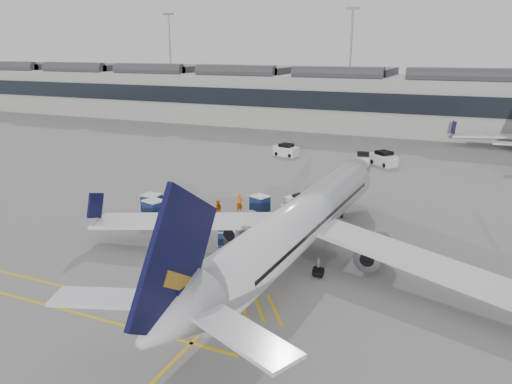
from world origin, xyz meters
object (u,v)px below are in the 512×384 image
at_px(ramp_agent_a, 240,204).
at_px(ramp_agent_b, 218,209).
at_px(airliner_main, 297,226).
at_px(belt_loader, 300,209).
at_px(pushback_tug, 170,232).
at_px(baggage_cart_a, 260,204).

bearing_deg(ramp_agent_a, ramp_agent_b, -171.41).
xyz_separation_m(ramp_agent_a, ramp_agent_b, (-1.21, -2.48, -0.03)).
distance_m(airliner_main, ramp_agent_a, 13.31).
relative_size(belt_loader, pushback_tug, 2.05).
bearing_deg(belt_loader, ramp_agent_b, -127.24).
relative_size(baggage_cart_a, pushback_tug, 0.84).
height_order(belt_loader, pushback_tug, belt_loader).
relative_size(airliner_main, belt_loader, 7.25).
bearing_deg(baggage_cart_a, belt_loader, 37.84).
xyz_separation_m(belt_loader, ramp_agent_a, (-5.86, -1.98, 0.37)).
xyz_separation_m(airliner_main, ramp_agent_a, (-9.39, 9.21, -2.06)).
bearing_deg(pushback_tug, baggage_cart_a, 45.73).
relative_size(airliner_main, pushback_tug, 14.87).
distance_m(ramp_agent_a, ramp_agent_b, 2.76).
distance_m(baggage_cart_a, ramp_agent_a, 2.09).
bearing_deg(belt_loader, pushback_tug, -107.31).
bearing_deg(airliner_main, belt_loader, 110.15).
bearing_deg(ramp_agent_b, baggage_cart_a, -167.53).
distance_m(belt_loader, ramp_agent_b, 8.37).
height_order(ramp_agent_b, pushback_tug, ramp_agent_b).
bearing_deg(ramp_agent_a, belt_loader, -36.66).
height_order(ramp_agent_a, ramp_agent_b, ramp_agent_a).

